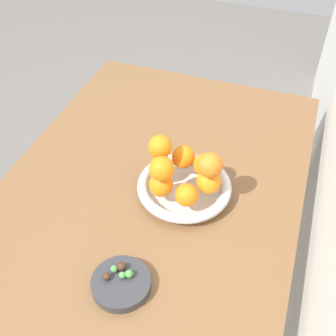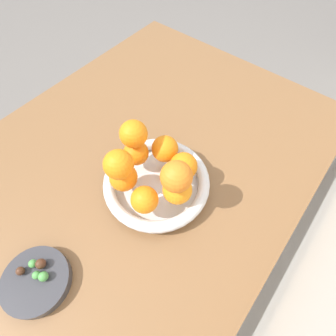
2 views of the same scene
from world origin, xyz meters
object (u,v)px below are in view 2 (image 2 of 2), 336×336
fruit_bowl (157,183)px  candy_ball_0 (33,264)px  candy_dish (37,281)px  orange_3 (145,200)px  orange_4 (176,191)px  orange_7 (119,164)px  orange_0 (165,149)px  candy_ball_4 (20,271)px  dining_table (131,186)px  orange_2 (123,177)px  orange_5 (183,166)px  candy_ball_3 (36,275)px  orange_8 (133,134)px  orange_1 (136,153)px  candy_ball_1 (43,277)px  orange_6 (176,177)px  candy_ball_2 (41,264)px

fruit_bowl → candy_ball_0: size_ratio=15.41×
candy_dish → orange_3: (-0.23, 0.07, 0.06)m
orange_4 → orange_7: bearing=-64.1°
orange_0 → candy_ball_4: size_ratio=3.83×
dining_table → candy_ball_4: bearing=3.5°
orange_2 → orange_3: bearing=81.2°
orange_0 → orange_2: bearing=-10.6°
dining_table → fruit_bowl: size_ratio=4.65×
candy_dish → orange_5: orange_5 is taller
orange_0 → orange_3: orange_0 is taller
orange_2 → orange_5: bearing=141.1°
candy_ball_0 → candy_ball_3: (0.01, 0.02, -0.00)m
orange_4 → candy_ball_4: orange_4 is taller
orange_5 → orange_8: 0.12m
orange_3 → orange_5: (-0.11, 0.01, 0.00)m
orange_1 → orange_4: 0.13m
dining_table → orange_3: 0.20m
orange_1 → orange_5: (-0.04, 0.10, 0.00)m
fruit_bowl → candy_ball_1: bearing=-6.3°
orange_1 → orange_6: 0.14m
fruit_bowl → candy_ball_2: size_ratio=12.42×
fruit_bowl → candy_ball_4: size_ratio=15.18×
orange_3 → orange_6: orange_6 is taller
candy_ball_4 → candy_ball_0: bearing=163.3°
fruit_bowl → orange_4: size_ratio=3.94×
orange_0 → candy_ball_3: orange_0 is taller
fruit_bowl → candy_ball_4: 0.31m
orange_3 → orange_0: bearing=-158.9°
fruit_bowl → orange_2: size_ratio=4.03×
orange_1 → orange_3: 0.12m
orange_0 → candy_ball_1: orange_0 is taller
orange_4 → candy_ball_0: bearing=-25.3°
orange_0 → orange_5: 0.06m
dining_table → orange_8: (-0.02, 0.02, 0.21)m
dining_table → orange_0: 0.18m
orange_6 → candy_ball_4: (0.29, -0.13, -0.10)m
orange_1 → candy_ball_2: orange_1 is taller
candy_dish → orange_8: orange_8 is taller
candy_dish → orange_6: bearing=159.5°
orange_0 → candy_ball_1: size_ratio=3.37×
orange_3 → candy_ball_1: orange_3 is taller
orange_0 → orange_4: size_ratio=0.99×
dining_table → orange_3: (0.06, 0.11, 0.16)m
fruit_bowl → candy_ball_1: size_ratio=13.37×
orange_1 → orange_5: size_ratio=0.94×
orange_2 → candy_ball_2: size_ratio=3.08×
candy_ball_2 → candy_ball_3: 0.02m
candy_ball_1 → candy_ball_4: 0.05m
orange_2 → candy_ball_2: (0.22, -0.01, -0.04)m
orange_0 → candy_ball_0: 0.34m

